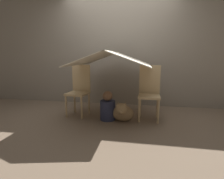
{
  "coord_description": "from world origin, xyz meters",
  "views": [
    {
      "loc": [
        0.55,
        -2.92,
        1.13
      ],
      "look_at": [
        0.0,
        0.17,
        0.54
      ],
      "focal_mm": 28.0,
      "sensor_mm": 36.0,
      "label": 1
    }
  ],
  "objects": [
    {
      "name": "chair_left",
      "position": [
        -0.66,
        0.25,
        0.52
      ],
      "size": [
        0.42,
        0.42,
        0.97
      ],
      "rotation": [
        0.0,
        0.0,
        -0.13
      ],
      "color": "#D1B27F",
      "rests_on": "ground_plane"
    },
    {
      "name": "wall_back",
      "position": [
        0.0,
        1.16,
        1.25
      ],
      "size": [
        7.0,
        0.05,
        2.5
      ],
      "color": "gray",
      "rests_on": "ground_plane"
    },
    {
      "name": "ground_plane",
      "position": [
        0.0,
        0.0,
        0.0
      ],
      "size": [
        8.8,
        8.8,
        0.0
      ],
      "primitive_type": "plane",
      "color": "#7A6651"
    },
    {
      "name": "sheet_canopy",
      "position": [
        0.0,
        0.17,
        1.1
      ],
      "size": [
        1.34,
        1.38,
        0.25
      ],
      "color": "silver"
    },
    {
      "name": "chair_right",
      "position": [
        0.67,
        0.25,
        0.52
      ],
      "size": [
        0.39,
        0.39,
        0.97
      ],
      "rotation": [
        0.0,
        0.0,
        -0.03
      ],
      "color": "#D1B27F",
      "rests_on": "ground_plane"
    },
    {
      "name": "person_front",
      "position": [
        -0.06,
        0.05,
        0.22
      ],
      "size": [
        0.27,
        0.27,
        0.53
      ],
      "color": "#2D3351",
      "rests_on": "ground_plane"
    },
    {
      "name": "dog",
      "position": [
        0.22,
        -0.02,
        0.18
      ],
      "size": [
        0.39,
        0.38,
        0.39
      ],
      "color": "#9E7F56",
      "rests_on": "ground_plane"
    }
  ]
}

